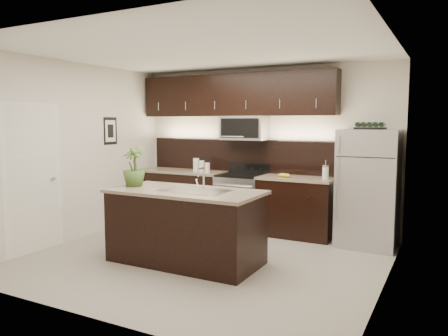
# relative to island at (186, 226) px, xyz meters

# --- Properties ---
(ground) EXTENTS (4.50, 4.50, 0.00)m
(ground) POSITION_rel_island_xyz_m (0.13, 0.23, -0.47)
(ground) COLOR gray
(ground) RESTS_ON ground
(room_walls) EXTENTS (4.52, 4.02, 2.71)m
(room_walls) POSITION_rel_island_xyz_m (0.02, 0.19, 1.22)
(room_walls) COLOR beige
(room_walls) RESTS_ON ground
(counter_run) EXTENTS (3.51, 0.65, 0.94)m
(counter_run) POSITION_rel_island_xyz_m (-0.33, 1.92, -0.00)
(counter_run) COLOR black
(counter_run) RESTS_ON ground
(upper_fixtures) EXTENTS (3.49, 0.40, 1.66)m
(upper_fixtures) POSITION_rel_island_xyz_m (-0.30, 2.07, 1.67)
(upper_fixtures) COLOR black
(upper_fixtures) RESTS_ON counter_run
(island) EXTENTS (1.96, 0.96, 0.94)m
(island) POSITION_rel_island_xyz_m (0.00, 0.00, 0.00)
(island) COLOR black
(island) RESTS_ON ground
(sink_faucet) EXTENTS (0.84, 0.50, 0.28)m
(sink_faucet) POSITION_rel_island_xyz_m (0.15, 0.01, 0.48)
(sink_faucet) COLOR silver
(sink_faucet) RESTS_ON island
(refrigerator) EXTENTS (0.82, 0.74, 1.69)m
(refrigerator) POSITION_rel_island_xyz_m (1.93, 1.86, 0.38)
(refrigerator) COLOR #B2B2B7
(refrigerator) RESTS_ON ground
(wine_rack) EXTENTS (0.42, 0.26, 0.10)m
(wine_rack) POSITION_rel_island_xyz_m (1.93, 1.86, 1.27)
(wine_rack) COLOR black
(wine_rack) RESTS_ON refrigerator
(plant) EXTENTS (0.32, 0.32, 0.53)m
(plant) POSITION_rel_island_xyz_m (-0.79, -0.04, 0.73)
(plant) COLOR #3C5A24
(plant) RESTS_ON island
(canisters) EXTENTS (0.34, 0.14, 0.23)m
(canisters) POSITION_rel_island_xyz_m (-0.88, 1.85, 0.57)
(canisters) COLOR silver
(canisters) RESTS_ON counter_run
(french_press) EXTENTS (0.10, 0.10, 0.28)m
(french_press) POSITION_rel_island_xyz_m (1.30, 1.87, 0.57)
(french_press) COLOR silver
(french_press) RESTS_ON counter_run
(bananas) EXTENTS (0.23, 0.20, 0.06)m
(bananas) POSITION_rel_island_xyz_m (0.63, 1.84, 0.50)
(bananas) COLOR gold
(bananas) RESTS_ON counter_run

